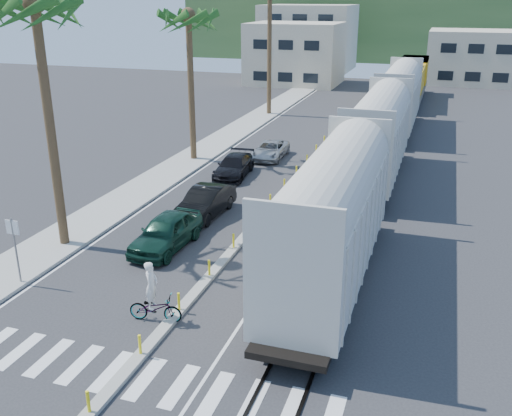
{
  "coord_description": "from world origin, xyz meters",
  "views": [
    {
      "loc": [
        8.72,
        -15.16,
        11.4
      ],
      "look_at": [
        0.89,
        8.72,
        2.0
      ],
      "focal_mm": 40.0,
      "sensor_mm": 36.0,
      "label": 1
    }
  ],
  "objects_px": {
    "car_lead": "(166,232)",
    "car_second": "(205,202)",
    "cyclist": "(154,302)",
    "street_sign": "(15,241)"
  },
  "relations": [
    {
      "from": "car_lead",
      "to": "car_second",
      "type": "distance_m",
      "value": 4.48
    },
    {
      "from": "cyclist",
      "to": "street_sign",
      "type": "bearing_deg",
      "value": 75.5
    },
    {
      "from": "street_sign",
      "to": "car_lead",
      "type": "relative_size",
      "value": 0.6
    },
    {
      "from": "street_sign",
      "to": "cyclist",
      "type": "height_order",
      "value": "street_sign"
    },
    {
      "from": "street_sign",
      "to": "car_lead",
      "type": "xyz_separation_m",
      "value": [
        4.16,
        5.26,
        -1.14
      ]
    },
    {
      "from": "cyclist",
      "to": "car_lead",
      "type": "bearing_deg",
      "value": 14.96
    },
    {
      "from": "car_lead",
      "to": "cyclist",
      "type": "bearing_deg",
      "value": -65.09
    },
    {
      "from": "car_lead",
      "to": "cyclist",
      "type": "distance_m",
      "value": 6.55
    },
    {
      "from": "car_lead",
      "to": "car_second",
      "type": "height_order",
      "value": "car_lead"
    },
    {
      "from": "car_second",
      "to": "cyclist",
      "type": "relative_size",
      "value": 2.06
    }
  ]
}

